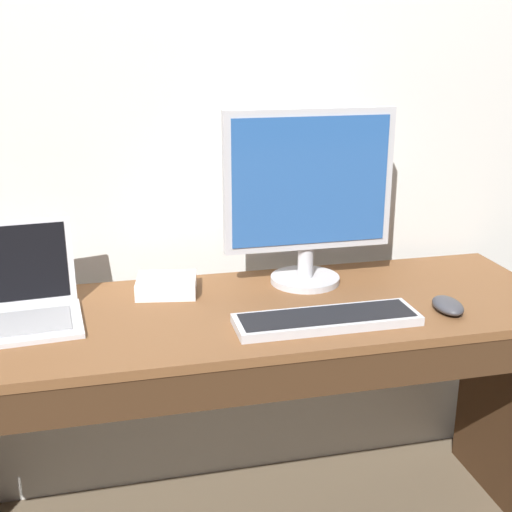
# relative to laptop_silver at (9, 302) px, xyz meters

# --- Properties ---
(back_wall) EXTENTS (4.29, 0.04, 2.74)m
(back_wall) POSITION_rel_laptop_silver_xyz_m (0.49, 0.30, 0.58)
(back_wall) COLOR silver
(back_wall) RESTS_ON ground
(desk) EXTENTS (1.86, 0.56, 0.74)m
(desk) POSITION_rel_laptop_silver_xyz_m (0.49, -0.08, -0.23)
(desk) COLOR brown
(desk) RESTS_ON ground
(laptop_silver) EXTENTS (0.35, 0.30, 0.23)m
(laptop_silver) POSITION_rel_laptop_silver_xyz_m (0.00, 0.00, 0.00)
(laptop_silver) COLOR silver
(laptop_silver) RESTS_ON desk
(external_monitor) EXTENTS (0.47, 0.20, 0.49)m
(external_monitor) POSITION_rel_laptop_silver_xyz_m (0.79, 0.08, 0.21)
(external_monitor) COLOR #B7B7BC
(external_monitor) RESTS_ON desk
(wired_keyboard) EXTENTS (0.45, 0.13, 0.02)m
(wired_keyboard) POSITION_rel_laptop_silver_xyz_m (0.75, -0.20, -0.04)
(wired_keyboard) COLOR #BCBCC1
(wired_keyboard) RESTS_ON desk
(computer_mouse) EXTENTS (0.08, 0.12, 0.03)m
(computer_mouse) POSITION_rel_laptop_silver_xyz_m (1.08, -0.20, -0.03)
(computer_mouse) COLOR #38383D
(computer_mouse) RESTS_ON desk
(external_drive_box) EXTENTS (0.18, 0.16, 0.04)m
(external_drive_box) POSITION_rel_laptop_silver_xyz_m (0.40, 0.10, -0.03)
(external_drive_box) COLOR silver
(external_drive_box) RESTS_ON desk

